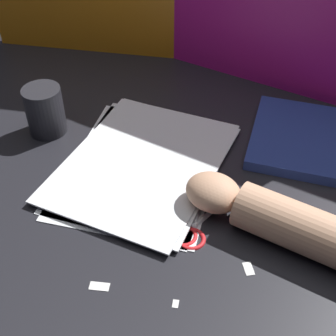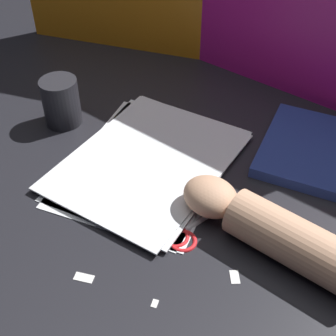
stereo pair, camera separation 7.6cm
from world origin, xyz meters
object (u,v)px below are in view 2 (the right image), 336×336
hand_forearm (273,231)px  mug (61,102)px  book_closed (310,149)px  paper_stack (149,162)px  scissors (189,226)px

hand_forearm → mug: bearing=165.9°
book_closed → mug: size_ratio=2.40×
hand_forearm → mug: 0.49m
paper_stack → book_closed: book_closed is taller
paper_stack → hand_forearm: (0.26, -0.08, 0.03)m
hand_forearm → mug: size_ratio=3.27×
scissors → hand_forearm: size_ratio=0.50×
book_closed → mug: mug is taller
paper_stack → hand_forearm: 0.27m
paper_stack → scissors: size_ratio=2.32×
book_closed → mug: bearing=-164.8°
book_closed → hand_forearm: (0.00, -0.25, 0.03)m
scissors → paper_stack: bearing=140.8°
paper_stack → mug: size_ratio=3.78×
paper_stack → scissors: (0.13, -0.11, -0.00)m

